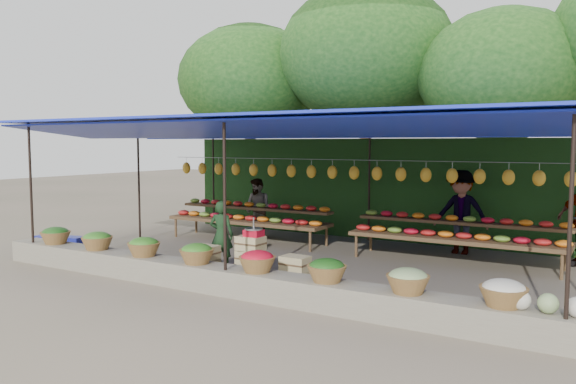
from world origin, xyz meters
The scene contains 15 objects.
ground centered at (0.00, 0.00, 0.00)m, with size 60.00×60.00×0.00m, color #615B47.
stone_curb centered at (0.00, -2.75, 0.20)m, with size 10.60×0.55×0.40m, color #72695B.
stall_canopy centered at (0.00, 0.07, 2.68)m, with size 10.80×6.60×2.82m.
produce_baskets centered at (-0.10, -2.75, 0.56)m, with size 8.98×0.58×0.34m.
netting_backdrop centered at (0.00, 3.15, 1.25)m, with size 10.60×0.06×2.50m, color #214F1C.
tree_row centered at (0.50, 6.09, 4.70)m, with size 16.51×5.50×7.12m.
fruit_table_left centered at (-2.49, 1.35, 0.61)m, with size 4.21×0.95×0.93m.
fruit_table_right centered at (2.51, 1.35, 0.61)m, with size 4.21×0.95×0.93m.
crate_counter centered at (-0.27, -1.86, 0.31)m, with size 2.36×0.35×0.77m.
weighing_scale centered at (-0.17, -1.86, 0.85)m, with size 0.31×0.31×0.33m.
vendor_seated centered at (-1.21, -1.41, 0.65)m, with size 0.47×0.31×1.30m, color #163218.
customer_left centered at (-2.63, 1.94, 0.75)m, with size 0.73×0.57×1.49m, color slate.
customer_mid centered at (2.34, 2.39, 0.90)m, with size 1.17×0.67×1.81m, color slate.
blue_crate_front centered at (-5.90, -1.80, 0.15)m, with size 0.49×0.35×0.29m, color navy.
blue_crate_back centered at (-5.36, -1.49, 0.13)m, with size 0.44×0.32×0.26m, color navy.
Camera 1 is at (5.26, -9.83, 2.38)m, focal length 35.00 mm.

